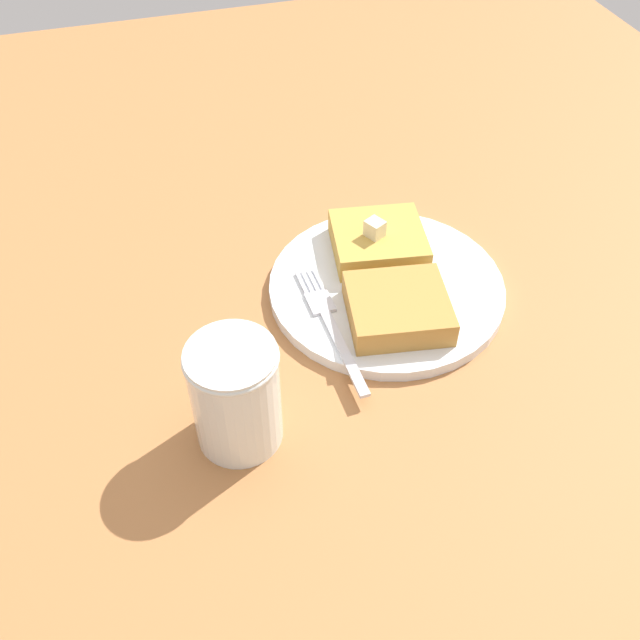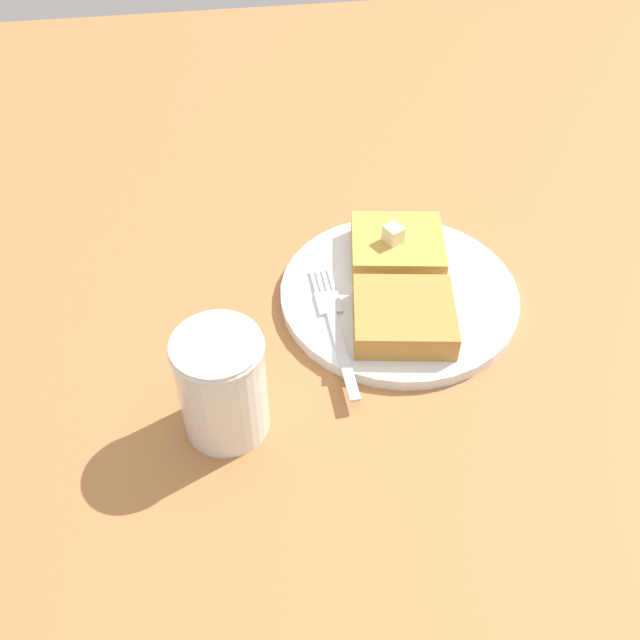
# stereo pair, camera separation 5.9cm
# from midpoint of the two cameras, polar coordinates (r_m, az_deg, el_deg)

# --- Properties ---
(table_surface) EXTENTS (1.20, 1.20, 0.03)m
(table_surface) POSITION_cam_midpoint_polar(r_m,az_deg,el_deg) (0.75, -1.93, 5.53)
(table_surface) COLOR #A76B3B
(table_surface) RESTS_ON ground
(plate) EXTENTS (0.22, 0.22, 0.01)m
(plate) POSITION_cam_midpoint_polar(r_m,az_deg,el_deg) (0.67, 2.85, 2.55)
(plate) COLOR white
(plate) RESTS_ON table_surface
(toast_slice_left) EXTENTS (0.09, 0.10, 0.02)m
(toast_slice_left) POSITION_cam_midpoint_polar(r_m,az_deg,el_deg) (0.70, 2.27, 6.20)
(toast_slice_left) COLOR gold
(toast_slice_left) RESTS_ON plate
(toast_slice_middle) EXTENTS (0.09, 0.10, 0.02)m
(toast_slice_middle) POSITION_cam_midpoint_polar(r_m,az_deg,el_deg) (0.63, 3.60, 0.82)
(toast_slice_middle) COLOR #B4803A
(toast_slice_middle) RESTS_ON plate
(butter_pat_primary) EXTENTS (0.02, 0.02, 0.02)m
(butter_pat_primary) POSITION_cam_midpoint_polar(r_m,az_deg,el_deg) (0.68, 1.93, 7.23)
(butter_pat_primary) COLOR beige
(butter_pat_primary) RESTS_ON toast_slice_left
(fork) EXTENTS (0.16, 0.02, 0.00)m
(fork) POSITION_cam_midpoint_polar(r_m,az_deg,el_deg) (0.63, -1.96, -0.14)
(fork) COLOR silver
(fork) RESTS_ON plate
(syrup_jar) EXTENTS (0.07, 0.07, 0.10)m
(syrup_jar) POSITION_cam_midpoint_polar(r_m,az_deg,el_deg) (0.54, -9.85, -6.36)
(syrup_jar) COLOR #592C0E
(syrup_jar) RESTS_ON table_surface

